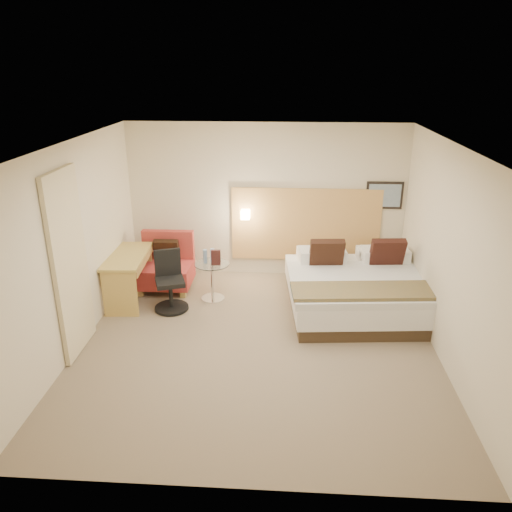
# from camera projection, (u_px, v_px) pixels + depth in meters

# --- Properties ---
(floor) EXTENTS (4.80, 5.00, 0.02)m
(floor) POSITION_uv_depth(u_px,v_px,m) (257.00, 345.00, 6.85)
(floor) COLOR #7C6A53
(floor) RESTS_ON ground
(ceiling) EXTENTS (4.80, 5.00, 0.02)m
(ceiling) POSITION_uv_depth(u_px,v_px,m) (257.00, 144.00, 5.87)
(ceiling) COLOR white
(ceiling) RESTS_ON floor
(wall_back) EXTENTS (4.80, 0.02, 2.70)m
(wall_back) POSITION_uv_depth(u_px,v_px,m) (266.00, 201.00, 8.69)
(wall_back) COLOR beige
(wall_back) RESTS_ON floor
(wall_front) EXTENTS (4.80, 0.02, 2.70)m
(wall_front) POSITION_uv_depth(u_px,v_px,m) (238.00, 362.00, 4.02)
(wall_front) COLOR beige
(wall_front) RESTS_ON floor
(wall_left) EXTENTS (0.02, 5.00, 2.70)m
(wall_left) POSITION_uv_depth(u_px,v_px,m) (73.00, 248.00, 6.50)
(wall_left) COLOR beige
(wall_left) RESTS_ON floor
(wall_right) EXTENTS (0.02, 5.00, 2.70)m
(wall_right) POSITION_uv_depth(u_px,v_px,m) (450.00, 257.00, 6.21)
(wall_right) COLOR beige
(wall_right) RESTS_ON floor
(headboard_panel) EXTENTS (2.60, 0.04, 1.30)m
(headboard_panel) POSITION_uv_depth(u_px,v_px,m) (306.00, 225.00, 8.76)
(headboard_panel) COLOR tan
(headboard_panel) RESTS_ON wall_back
(art_frame) EXTENTS (0.62, 0.03, 0.47)m
(art_frame) POSITION_uv_depth(u_px,v_px,m) (384.00, 195.00, 8.49)
(art_frame) COLOR black
(art_frame) RESTS_ON wall_back
(art_canvas) EXTENTS (0.54, 0.01, 0.39)m
(art_canvas) POSITION_uv_depth(u_px,v_px,m) (385.00, 196.00, 8.47)
(art_canvas) COLOR gray
(art_canvas) RESTS_ON wall_back
(lamp_arm) EXTENTS (0.02, 0.12, 0.02)m
(lamp_arm) POSITION_uv_depth(u_px,v_px,m) (246.00, 213.00, 8.70)
(lamp_arm) COLOR silver
(lamp_arm) RESTS_ON wall_back
(lamp_shade) EXTENTS (0.15, 0.15, 0.15)m
(lamp_shade) POSITION_uv_depth(u_px,v_px,m) (245.00, 214.00, 8.65)
(lamp_shade) COLOR #FDEBC5
(lamp_shade) RESTS_ON wall_back
(curtain) EXTENTS (0.06, 0.90, 2.42)m
(curtain) POSITION_uv_depth(u_px,v_px,m) (70.00, 265.00, 6.31)
(curtain) COLOR beige
(curtain) RESTS_ON wall_left
(bottle_a) EXTENTS (0.07, 0.07, 0.22)m
(bottle_a) POSITION_uv_depth(u_px,v_px,m) (205.00, 256.00, 7.92)
(bottle_a) COLOR #7A99BD
(bottle_a) RESTS_ON side_table
(bottle_b) EXTENTS (0.07, 0.07, 0.22)m
(bottle_b) POSITION_uv_depth(u_px,v_px,m) (213.00, 256.00, 7.96)
(bottle_b) COLOR #99B7ED
(bottle_b) RESTS_ON side_table
(menu_folder) EXTENTS (0.15, 0.06, 0.25)m
(menu_folder) POSITION_uv_depth(u_px,v_px,m) (216.00, 257.00, 7.85)
(menu_folder) COLOR #371716
(menu_folder) RESTS_ON side_table
(bed) EXTENTS (2.35, 2.30, 1.07)m
(bed) POSITION_uv_depth(u_px,v_px,m) (359.00, 288.00, 7.72)
(bed) COLOR #3B2C1D
(bed) RESTS_ON floor
(lounge_chair) EXTENTS (0.89, 0.78, 0.94)m
(lounge_chair) POSITION_uv_depth(u_px,v_px,m) (166.00, 267.00, 8.47)
(lounge_chair) COLOR #A7824E
(lounge_chair) RESTS_ON floor
(side_table) EXTENTS (0.57, 0.57, 0.62)m
(side_table) POSITION_uv_depth(u_px,v_px,m) (212.00, 279.00, 8.04)
(side_table) COLOR white
(side_table) RESTS_ON floor
(desk) EXTENTS (0.64, 1.28, 0.78)m
(desk) POSITION_uv_depth(u_px,v_px,m) (129.00, 265.00, 7.92)
(desk) COLOR tan
(desk) RESTS_ON floor
(desk_chair) EXTENTS (0.67, 0.67, 0.93)m
(desk_chair) POSITION_uv_depth(u_px,v_px,m) (170.00, 286.00, 7.71)
(desk_chair) COLOR black
(desk_chair) RESTS_ON floor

